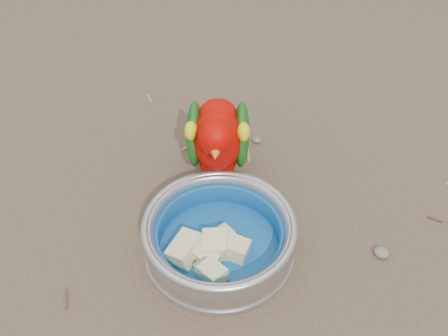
% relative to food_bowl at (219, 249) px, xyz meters
% --- Properties ---
extents(ground, '(60.00, 60.00, 0.00)m').
position_rel_food_bowl_xyz_m(ground, '(0.04, -0.09, -0.01)').
color(ground, brown).
extents(food_bowl, '(0.20, 0.20, 0.02)m').
position_rel_food_bowl_xyz_m(food_bowl, '(0.00, 0.00, 0.00)').
color(food_bowl, '#B2B2BA').
rests_on(food_bowl, ground).
extents(bowl_wall, '(0.20, 0.20, 0.04)m').
position_rel_food_bowl_xyz_m(bowl_wall, '(0.00, 0.00, 0.03)').
color(bowl_wall, '#B2B2BA').
rests_on(bowl_wall, food_bowl).
extents(fruit_wedges, '(0.12, 0.12, 0.03)m').
position_rel_food_bowl_xyz_m(fruit_wedges, '(0.00, 0.00, 0.02)').
color(fruit_wedges, beige).
rests_on(fruit_wedges, food_bowl).
extents(lory_parrot, '(0.15, 0.21, 0.15)m').
position_rel_food_bowl_xyz_m(lory_parrot, '(-0.05, 0.12, 0.07)').
color(lory_parrot, '#A90500').
rests_on(lory_parrot, ground).
extents(ground_debris, '(0.90, 0.80, 0.01)m').
position_rel_food_bowl_xyz_m(ground_debris, '(0.08, -0.05, -0.01)').
color(ground_debris, '#A59444').
rests_on(ground_debris, ground).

